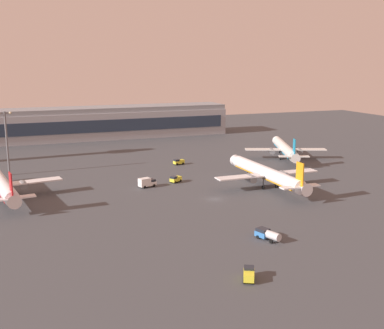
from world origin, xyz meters
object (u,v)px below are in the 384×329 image
catering_truck (147,182)px  fuel_truck (267,234)px  airplane_near_gate (2,184)px  cargo_loader (176,179)px  maintenance_van (249,274)px  airplane_far_stand (285,149)px  baggage_tractor (179,162)px  airplane_terminal_side (267,174)px  apron_light_central (7,139)px

catering_truck → fuel_truck: bearing=-4.2°
airplane_near_gate → cargo_loader: size_ratio=9.72×
maintenance_van → catering_truck: size_ratio=0.75×
airplane_far_stand → baggage_tractor: 45.63m
airplane_far_stand → fuel_truck: (-53.38, -79.26, -2.81)m
airplane_near_gate → maintenance_van: bearing=-68.6°
airplane_far_stand → maintenance_van: bearing=-103.7°
airplane_near_gate → fuel_truck: (56.19, -57.57, -2.94)m
baggage_tractor → fuel_truck: size_ratio=0.67×
catering_truck → cargo_loader: bearing=85.9°
airplane_terminal_side → fuel_truck: 47.52m
airplane_terminal_side → apron_light_central: apron_light_central is taller
airplane_terminal_side → apron_light_central: bearing=148.1°
apron_light_central → airplane_terminal_side: bearing=-31.5°
airplane_near_gate → airplane_far_stand: size_ratio=1.07×
airplane_near_gate → baggage_tractor: bearing=13.8°
airplane_terminal_side → airplane_near_gate: bearing=168.0°
maintenance_van → apron_light_central: 113.80m
airplane_terminal_side → catering_truck: (-36.04, 13.62, -2.83)m
airplane_near_gate → airplane_far_stand: (109.58, 21.69, -0.13)m
airplane_near_gate → maintenance_van: 85.86m
baggage_tractor → fuel_truck: bearing=162.9°
baggage_tractor → catering_truck: 35.74m
airplane_terminal_side → apron_light_central: (-77.32, 47.40, 8.72)m
airplane_terminal_side → baggage_tractor: size_ratio=10.19×
airplane_terminal_side → baggage_tractor: bearing=109.1°
airplane_terminal_side → fuel_truck: bearing=-119.7°
airplane_far_stand → fuel_truck: size_ratio=6.23×
baggage_tractor → airplane_terminal_side: bearing=-172.1°
baggage_tractor → fuel_truck: 84.33m
airplane_far_stand → cargo_loader: size_ratio=9.07×
airplane_terminal_side → airplane_far_stand: size_ratio=1.10×
cargo_loader → apron_light_central: bearing=28.2°
airplane_near_gate → cargo_loader: (53.98, -0.06, -3.13)m
cargo_loader → baggage_tractor: bearing=-52.1°
baggage_tractor → maintenance_van: same height
airplane_far_stand → catering_truck: (-66.25, -24.27, -2.60)m
maintenance_van → fuel_truck: bearing=79.2°
airplane_terminal_side → cargo_loader: 30.25m
catering_truck → airplane_terminal_side: bearing=51.9°
maintenance_van → airplane_near_gate: bearing=147.7°
cargo_loader → airplane_near_gate: bearing=59.2°
cargo_loader → fuel_truck: 57.55m
airplane_near_gate → airplane_far_stand: airplane_near_gate is taller
airplane_terminal_side → fuel_truck: (-23.17, -41.37, -3.04)m
maintenance_van → cargo_loader: (11.23, 74.34, 0.00)m
fuel_truck → airplane_near_gate: bearing=115.2°
airplane_terminal_side → airplane_near_gate: size_ratio=1.02×
fuel_truck → apron_light_central: 104.64m
airplane_near_gate → apron_light_central: apron_light_central is taller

